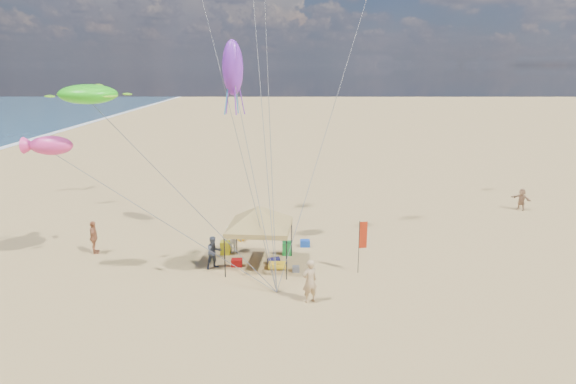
# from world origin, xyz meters

# --- Properties ---
(ground) EXTENTS (280.00, 280.00, 0.00)m
(ground) POSITION_xyz_m (0.00, 0.00, 0.00)
(ground) COLOR tan
(ground) RESTS_ON ground
(canopy_tent) EXTENTS (5.92, 5.92, 3.66)m
(canopy_tent) POSITION_xyz_m (-1.40, 3.53, 3.05)
(canopy_tent) COLOR black
(canopy_tent) RESTS_ON ground
(feather_flag) EXTENTS (0.40, 0.09, 2.66)m
(feather_flag) POSITION_xyz_m (3.56, 2.74, 1.79)
(feather_flag) COLOR black
(feather_flag) RESTS_ON ground
(cooler_red) EXTENTS (0.54, 0.38, 0.38)m
(cooler_red) POSITION_xyz_m (-2.58, 3.52, 0.19)
(cooler_red) COLOR #A60D0D
(cooler_red) RESTS_ON ground
(cooler_blue) EXTENTS (0.54, 0.38, 0.38)m
(cooler_blue) POSITION_xyz_m (0.95, 6.27, 0.19)
(cooler_blue) COLOR #1542B0
(cooler_blue) RESTS_ON ground
(bag_navy) EXTENTS (0.69, 0.54, 0.36)m
(bag_navy) POSITION_xyz_m (-0.73, 3.81, 0.18)
(bag_navy) COLOR #100E40
(bag_navy) RESTS_ON ground
(bag_orange) EXTENTS (0.54, 0.69, 0.36)m
(bag_orange) POSITION_xyz_m (-2.65, 7.27, 0.18)
(bag_orange) COLOR #FFB50E
(bag_orange) RESTS_ON ground
(chair_green) EXTENTS (0.50, 0.50, 0.70)m
(chair_green) POSITION_xyz_m (-0.05, 5.09, 0.35)
(chair_green) COLOR #188831
(chair_green) RESTS_ON ground
(chair_yellow) EXTENTS (0.50, 0.50, 0.70)m
(chair_yellow) POSITION_xyz_m (-3.36, 5.18, 0.35)
(chair_yellow) COLOR yellow
(chair_yellow) RESTS_ON ground
(crate_grey) EXTENTS (0.34, 0.30, 0.28)m
(crate_grey) POSITION_xyz_m (0.39, 2.84, 0.14)
(crate_grey) COLOR slate
(crate_grey) RESTS_ON ground
(beach_cart) EXTENTS (0.90, 0.50, 0.24)m
(beach_cart) POSITION_xyz_m (-0.52, 3.16, 0.20)
(beach_cart) COLOR yellow
(beach_cart) RESTS_ON ground
(person_near_a) EXTENTS (0.83, 0.72, 1.91)m
(person_near_a) POSITION_xyz_m (0.92, -0.29, 0.96)
(person_near_a) COLOR tan
(person_near_a) RESTS_ON ground
(person_near_b) EXTENTS (1.02, 0.96, 1.66)m
(person_near_b) POSITION_xyz_m (-3.68, 3.28, 0.83)
(person_near_b) COLOR #3C4352
(person_near_b) RESTS_ON ground
(person_near_c) EXTENTS (1.18, 0.87, 1.63)m
(person_near_c) POSITION_xyz_m (-2.99, 5.39, 0.82)
(person_near_c) COLOR white
(person_near_c) RESTS_ON ground
(person_far_a) EXTENTS (0.73, 1.14, 1.81)m
(person_far_a) POSITION_xyz_m (-10.39, 5.25, 0.91)
(person_far_a) COLOR #AD6942
(person_far_a) RESTS_ON ground
(person_far_c) EXTENTS (1.25, 1.38, 1.53)m
(person_far_c) POSITION_xyz_m (16.29, 13.45, 0.76)
(person_far_c) COLOR tan
(person_far_c) RESTS_ON ground
(turtle_kite) EXTENTS (3.16, 2.87, 0.86)m
(turtle_kite) POSITION_xyz_m (-8.85, 2.61, 8.57)
(turtle_kite) COLOR #2EE11A
(turtle_kite) RESTS_ON ground
(fish_kite) EXTENTS (2.14, 1.32, 0.89)m
(fish_kite) POSITION_xyz_m (-10.94, 2.98, 6.23)
(fish_kite) COLOR #FF3C96
(fish_kite) RESTS_ON ground
(squid_kite) EXTENTS (1.45, 1.45, 2.86)m
(squid_kite) POSITION_xyz_m (-2.91, 7.04, 9.69)
(squid_kite) COLOR purple
(squid_kite) RESTS_ON ground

